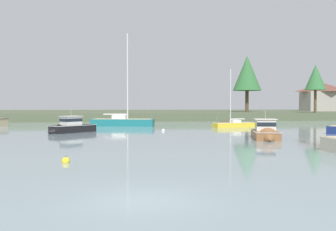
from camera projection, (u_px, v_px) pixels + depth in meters
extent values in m
plane|color=gray|center=(143.00, 200.00, 13.08)|extent=(466.43, 466.43, 0.00)
cube|color=#4C563D|center=(125.00, 114.00, 101.31)|extent=(209.89, 57.70, 1.59)
cube|color=brown|center=(265.00, 137.00, 37.05)|extent=(3.64, 6.31, 1.21)
cone|color=brown|center=(269.00, 139.00, 34.10)|extent=(2.36, 2.11, 2.01)
cube|color=silver|center=(265.00, 131.00, 37.03)|extent=(3.76, 6.45, 0.05)
cube|color=silver|center=(265.00, 125.00, 36.94)|extent=(2.22, 2.35, 1.08)
cube|color=#19232D|center=(265.00, 124.00, 36.93)|extent=(2.26, 2.39, 0.39)
cube|color=beige|center=(265.00, 119.00, 36.92)|extent=(2.55, 2.65, 0.06)
cylinder|color=silver|center=(265.00, 115.00, 36.91)|extent=(0.03, 0.03, 0.81)
cube|color=#196B70|center=(123.00, 125.00, 58.67)|extent=(10.02, 4.68, 1.85)
cube|color=#CCB78E|center=(123.00, 119.00, 58.64)|extent=(9.39, 4.25, 0.04)
cube|color=silver|center=(120.00, 117.00, 58.68)|extent=(2.45, 2.08, 0.58)
cylinder|color=silver|center=(127.00, 76.00, 58.37)|extent=(0.19, 0.19, 13.19)
cylinder|color=silver|center=(115.00, 114.00, 58.75)|extent=(3.81, 1.02, 0.16)
cylinder|color=silver|center=(115.00, 114.00, 58.74)|extent=(3.43, 0.92, 0.14)
cylinder|color=#999999|center=(140.00, 76.00, 58.16)|extent=(3.80, 0.89, 13.15)
cube|color=black|center=(73.00, 131.00, 45.23)|extent=(5.31, 5.37, 1.36)
cone|color=black|center=(53.00, 132.00, 43.00)|extent=(2.33, 2.33, 1.72)
cube|color=silver|center=(73.00, 125.00, 45.21)|extent=(5.44, 5.50, 0.05)
cube|color=silver|center=(71.00, 121.00, 44.95)|extent=(2.57, 2.58, 1.05)
cube|color=#19232D|center=(71.00, 120.00, 44.95)|extent=(2.62, 2.63, 0.38)
cube|color=beige|center=(71.00, 116.00, 44.94)|extent=(2.92, 2.93, 0.06)
cylinder|color=silver|center=(71.00, 112.00, 44.92)|extent=(0.03, 0.03, 0.93)
cube|color=gold|center=(233.00, 127.00, 55.59)|extent=(6.51, 3.33, 1.09)
cube|color=#CCB78E|center=(233.00, 123.00, 55.58)|extent=(6.09, 3.03, 0.04)
cube|color=silver|center=(235.00, 121.00, 55.69)|extent=(1.62, 1.46, 0.38)
cylinder|color=silver|center=(231.00, 96.00, 55.28)|extent=(0.13, 0.13, 7.88)
cylinder|color=silver|center=(238.00, 119.00, 55.84)|extent=(2.45, 0.74, 0.10)
cylinder|color=silver|center=(238.00, 119.00, 55.84)|extent=(2.21, 0.71, 0.14)
cylinder|color=#999999|center=(223.00, 96.00, 54.82)|extent=(2.44, 0.66, 7.84)
cube|color=gray|center=(224.00, 123.00, 66.24)|extent=(2.72, 3.09, 0.42)
cube|color=brown|center=(224.00, 122.00, 66.24)|extent=(2.87, 3.24, 0.05)
cube|color=tan|center=(224.00, 122.00, 66.24)|extent=(0.94, 0.71, 0.03)
sphere|color=white|center=(163.00, 130.00, 47.56)|extent=(0.42, 0.42, 0.42)
torus|color=#333338|center=(163.00, 128.00, 47.56)|extent=(0.12, 0.12, 0.02)
sphere|color=yellow|center=(66.00, 161.00, 21.57)|extent=(0.48, 0.48, 0.48)
torus|color=#333338|center=(66.00, 156.00, 21.56)|extent=(0.12, 0.12, 0.02)
cylinder|color=brown|center=(247.00, 94.00, 91.62)|extent=(0.84, 0.84, 8.58)
cone|color=#336B38|center=(247.00, 73.00, 91.48)|extent=(6.87, 6.87, 8.39)
cylinder|color=brown|center=(315.00, 94.00, 80.61)|extent=(0.56, 0.56, 7.92)
cone|color=#336B38|center=(315.00, 77.00, 80.51)|extent=(4.43, 4.43, 5.41)
cube|color=#9E998E|center=(324.00, 101.00, 102.41)|extent=(11.31, 6.60, 5.28)
pyramid|color=brown|center=(325.00, 88.00, 102.31)|extent=(12.21, 7.13, 2.25)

